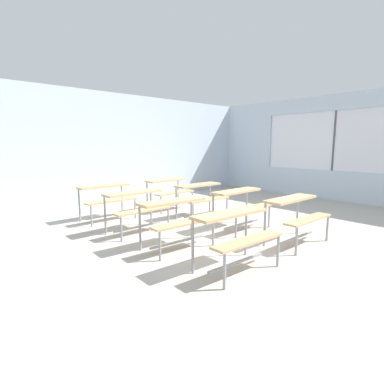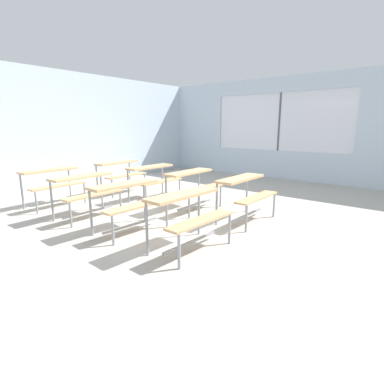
# 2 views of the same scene
# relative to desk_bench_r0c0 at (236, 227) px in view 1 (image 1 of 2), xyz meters

# --- Properties ---
(ground) EXTENTS (10.00, 9.00, 0.05)m
(ground) POSITION_rel_desk_bench_r0c0_xyz_m (0.95, 0.91, -0.59)
(ground) COLOR #ADA89E
(wall_back) EXTENTS (10.00, 0.12, 3.00)m
(wall_back) POSITION_rel_desk_bench_r0c0_xyz_m (0.95, 5.41, 0.94)
(wall_back) COLOR silver
(wall_back) RESTS_ON ground
(wall_right) EXTENTS (0.12, 9.00, 3.00)m
(wall_right) POSITION_rel_desk_bench_r0c0_xyz_m (5.95, 0.78, 0.88)
(wall_right) COLOR silver
(wall_right) RESTS_ON ground
(desk_bench_r0c0) EXTENTS (1.12, 0.63, 0.74)m
(desk_bench_r0c0) POSITION_rel_desk_bench_r0c0_xyz_m (0.00, 0.00, 0.00)
(desk_bench_r0c0) COLOR tan
(desk_bench_r0c0) RESTS_ON ground
(desk_bench_r0c1) EXTENTS (1.10, 0.59, 0.74)m
(desk_bench_r0c1) POSITION_rel_desk_bench_r0c0_xyz_m (1.54, 0.03, 0.00)
(desk_bench_r0c1) COLOR tan
(desk_bench_r0c1) RESTS_ON ground
(desk_bench_r1c0) EXTENTS (1.13, 0.64, 0.74)m
(desk_bench_r1c0) POSITION_rel_desk_bench_r0c0_xyz_m (-0.05, 1.15, 0.00)
(desk_bench_r1c0) COLOR tan
(desk_bench_r1c0) RESTS_ON ground
(desk_bench_r1c1) EXTENTS (1.11, 0.60, 0.74)m
(desk_bench_r1c1) POSITION_rel_desk_bench_r0c0_xyz_m (1.52, 1.16, 0.00)
(desk_bench_r1c1) COLOR tan
(desk_bench_r1c1) RESTS_ON ground
(desk_bench_r2c0) EXTENTS (1.12, 0.63, 0.74)m
(desk_bench_r2c0) POSITION_rel_desk_bench_r0c0_xyz_m (-0.06, 2.30, 0.00)
(desk_bench_r2c0) COLOR tan
(desk_bench_r2c0) RESTS_ON ground
(desk_bench_r2c1) EXTENTS (1.11, 0.60, 0.74)m
(desk_bench_r2c1) POSITION_rel_desk_bench_r0c0_xyz_m (1.56, 2.29, 0.00)
(desk_bench_r2c1) COLOR tan
(desk_bench_r2c1) RESTS_ON ground
(desk_bench_r3c0) EXTENTS (1.12, 0.62, 0.74)m
(desk_bench_r3c0) POSITION_rel_desk_bench_r0c0_xyz_m (-0.06, 3.51, 0.00)
(desk_bench_r3c0) COLOR tan
(desk_bench_r3c0) RESTS_ON ground
(desk_bench_r3c1) EXTENTS (1.12, 0.63, 0.74)m
(desk_bench_r3c1) POSITION_rel_desk_bench_r0c0_xyz_m (1.59, 3.48, 0.00)
(desk_bench_r3c1) COLOR tan
(desk_bench_r3c1) RESTS_ON ground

